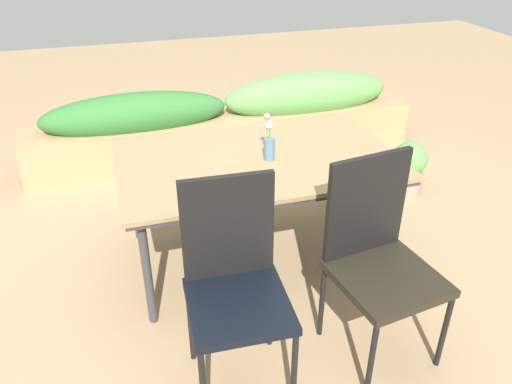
{
  "coord_description": "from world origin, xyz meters",
  "views": [
    {
      "loc": [
        -0.74,
        -2.66,
        2.02
      ],
      "look_at": [
        0.03,
        -0.08,
        0.47
      ],
      "focal_mm": 35.49,
      "sensor_mm": 36.0,
      "label": 1
    }
  ],
  "objects_px": {
    "dining_table": "(256,164)",
    "planter_box": "(227,122)",
    "potted_plant": "(409,167)",
    "chair_near_left": "(234,277)",
    "chair_near_right": "(378,251)",
    "flower_vase": "(269,141)"
  },
  "relations": [
    {
      "from": "dining_table",
      "to": "potted_plant",
      "type": "xyz_separation_m",
      "value": [
        1.38,
        0.45,
        -0.44
      ]
    },
    {
      "from": "dining_table",
      "to": "chair_near_left",
      "type": "xyz_separation_m",
      "value": [
        -0.36,
        -0.87,
        -0.09
      ]
    },
    {
      "from": "chair_near_left",
      "to": "potted_plant",
      "type": "height_order",
      "value": "chair_near_left"
    },
    {
      "from": "dining_table",
      "to": "planter_box",
      "type": "xyz_separation_m",
      "value": [
        0.18,
        1.49,
        -0.33
      ]
    },
    {
      "from": "chair_near_right",
      "to": "chair_near_left",
      "type": "bearing_deg",
      "value": -7.9
    },
    {
      "from": "dining_table",
      "to": "planter_box",
      "type": "distance_m",
      "value": 1.54
    },
    {
      "from": "chair_near_left",
      "to": "chair_near_right",
      "type": "distance_m",
      "value": 0.71
    },
    {
      "from": "chair_near_left",
      "to": "planter_box",
      "type": "height_order",
      "value": "chair_near_left"
    },
    {
      "from": "dining_table",
      "to": "planter_box",
      "type": "height_order",
      "value": "dining_table"
    },
    {
      "from": "flower_vase",
      "to": "chair_near_right",
      "type": "bearing_deg",
      "value": -70.53
    },
    {
      "from": "dining_table",
      "to": "potted_plant",
      "type": "relative_size",
      "value": 3.79
    },
    {
      "from": "chair_near_right",
      "to": "flower_vase",
      "type": "xyz_separation_m",
      "value": [
        -0.29,
        0.82,
        0.26
      ]
    },
    {
      "from": "potted_plant",
      "to": "chair_near_left",
      "type": "bearing_deg",
      "value": -142.82
    },
    {
      "from": "chair_near_left",
      "to": "flower_vase",
      "type": "bearing_deg",
      "value": -114.72
    },
    {
      "from": "dining_table",
      "to": "flower_vase",
      "type": "distance_m",
      "value": 0.18
    },
    {
      "from": "chair_near_right",
      "to": "potted_plant",
      "type": "height_order",
      "value": "chair_near_right"
    },
    {
      "from": "dining_table",
      "to": "flower_vase",
      "type": "height_order",
      "value": "flower_vase"
    },
    {
      "from": "potted_plant",
      "to": "planter_box",
      "type": "bearing_deg",
      "value": 138.82
    },
    {
      "from": "planter_box",
      "to": "potted_plant",
      "type": "xyz_separation_m",
      "value": [
        1.2,
        -1.05,
        -0.11
      ]
    },
    {
      "from": "chair_near_left",
      "to": "planter_box",
      "type": "bearing_deg",
      "value": -100.23
    },
    {
      "from": "chair_near_left",
      "to": "potted_plant",
      "type": "xyz_separation_m",
      "value": [
        1.74,
        1.32,
        -0.36
      ]
    },
    {
      "from": "planter_box",
      "to": "potted_plant",
      "type": "distance_m",
      "value": 1.6
    }
  ]
}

